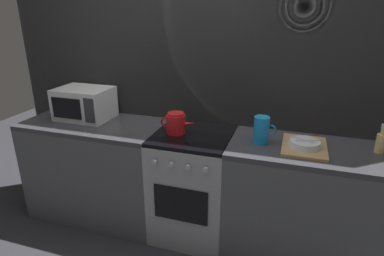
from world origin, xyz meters
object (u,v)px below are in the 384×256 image
(kettle, at_px, (176,123))
(spray_bottle, at_px, (381,141))
(dish_pile, at_px, (304,145))
(pitcher, at_px, (262,130))
(stove_unit, at_px, (193,185))
(microwave, at_px, (85,103))

(kettle, relative_size, spray_bottle, 1.40)
(dish_pile, bearing_deg, pitcher, 179.36)
(pitcher, distance_m, spray_bottle, 0.79)
(kettle, relative_size, dish_pile, 0.71)
(stove_unit, xyz_separation_m, spray_bottle, (1.31, 0.07, 0.53))
(dish_pile, bearing_deg, microwave, 177.10)
(dish_pile, bearing_deg, stove_unit, 178.95)
(stove_unit, bearing_deg, kettle, -173.11)
(dish_pile, bearing_deg, spray_bottle, 10.36)
(stove_unit, xyz_separation_m, kettle, (-0.13, -0.02, 0.53))
(pitcher, bearing_deg, kettle, -179.60)
(pitcher, bearing_deg, dish_pile, -0.64)
(stove_unit, distance_m, kettle, 0.55)
(pitcher, bearing_deg, spray_bottle, 6.19)
(dish_pile, xyz_separation_m, spray_bottle, (0.48, 0.09, 0.06))
(pitcher, relative_size, spray_bottle, 0.99)
(dish_pile, relative_size, spray_bottle, 1.97)
(spray_bottle, bearing_deg, pitcher, -173.81)
(stove_unit, xyz_separation_m, dish_pile, (0.82, -0.02, 0.47))
(microwave, distance_m, pitcher, 1.55)
(kettle, height_order, spray_bottle, spray_bottle)
(microwave, relative_size, pitcher, 2.30)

